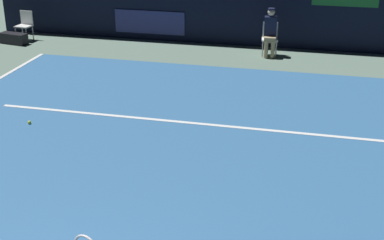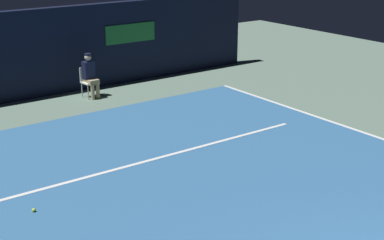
# 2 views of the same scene
# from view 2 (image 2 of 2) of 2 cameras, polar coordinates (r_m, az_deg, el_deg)

# --- Properties ---
(ground_plane) EXTENTS (30.62, 30.62, 0.00)m
(ground_plane) POSITION_cam_2_polar(r_m,az_deg,el_deg) (11.00, 1.90, -7.37)
(ground_plane) COLOR slate
(court_surface) EXTENTS (10.36, 11.78, 0.01)m
(court_surface) POSITION_cam_2_polar(r_m,az_deg,el_deg) (10.99, 1.90, -7.34)
(court_surface) COLOR #336699
(court_surface) RESTS_ON ground
(line_sideline_left) EXTENTS (0.10, 11.78, 0.01)m
(line_sideline_left) POSITION_cam_2_polar(r_m,az_deg,el_deg) (14.48, 18.15, -1.69)
(line_sideline_left) COLOR white
(line_sideline_left) RESTS_ON court_surface
(line_service) EXTENTS (8.08, 0.10, 0.01)m
(line_service) POSITION_cam_2_polar(r_m,az_deg,el_deg) (12.53, -3.90, -3.94)
(line_service) COLOR white
(line_service) RESTS_ON court_surface
(back_wall) EXTENTS (15.15, 0.33, 2.60)m
(back_wall) POSITION_cam_2_polar(r_m,az_deg,el_deg) (17.54, -15.04, 6.45)
(back_wall) COLOR black
(back_wall) RESTS_ON ground
(line_judge_on_chair) EXTENTS (0.48, 0.56, 1.32)m
(line_judge_on_chair) POSITION_cam_2_polar(r_m,az_deg,el_deg) (17.17, -10.15, 4.44)
(line_judge_on_chair) COLOR white
(line_judge_on_chair) RESTS_ON ground
(tennis_ball) EXTENTS (0.07, 0.07, 0.07)m
(tennis_ball) POSITION_cam_2_polar(r_m,az_deg,el_deg) (10.68, -15.51, -8.65)
(tennis_ball) COLOR #CCE033
(tennis_ball) RESTS_ON court_surface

